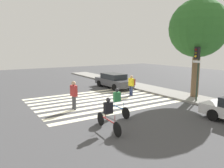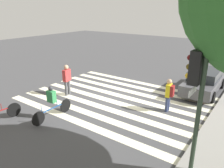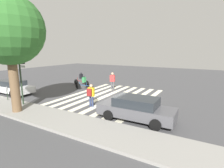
{
  "view_description": "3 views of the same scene",
  "coord_description": "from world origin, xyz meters",
  "px_view_note": "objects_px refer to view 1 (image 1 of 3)",
  "views": [
    {
      "loc": [
        14.08,
        -7.97,
        3.91
      ],
      "look_at": [
        1.0,
        0.4,
        1.37
      ],
      "focal_mm": 35.0,
      "sensor_mm": 36.0,
      "label": 1
    },
    {
      "loc": [
        9.65,
        6.72,
        4.95
      ],
      "look_at": [
        0.19,
        -0.13,
        0.91
      ],
      "focal_mm": 35.0,
      "sensor_mm": 36.0,
      "label": 2
    },
    {
      "loc": [
        -7.79,
        13.23,
        4.17
      ],
      "look_at": [
        0.19,
        -0.72,
        1.05
      ],
      "focal_mm": 28.0,
      "sensor_mm": 36.0,
      "label": 3
    }
  ],
  "objects_px": {
    "cyclist_mid_street": "(117,101)",
    "pedestrian_adult_yellow_jacket": "(132,84)",
    "traffic_light": "(197,62)",
    "cyclist_far_lane": "(108,113)",
    "car_parked_silver_sedan": "(114,80)",
    "pedestrian_child_with_backpack": "(74,94)",
    "street_tree": "(198,29)"
  },
  "relations": [
    {
      "from": "pedestrian_child_with_backpack",
      "to": "traffic_light",
      "type": "bearing_deg",
      "value": 59.39
    },
    {
      "from": "street_tree",
      "to": "car_parked_silver_sedan",
      "type": "distance_m",
      "value": 9.17
    },
    {
      "from": "street_tree",
      "to": "pedestrian_adult_yellow_jacket",
      "type": "bearing_deg",
      "value": -134.21
    },
    {
      "from": "pedestrian_child_with_backpack",
      "to": "car_parked_silver_sedan",
      "type": "bearing_deg",
      "value": 119.47
    },
    {
      "from": "street_tree",
      "to": "traffic_light",
      "type": "bearing_deg",
      "value": -50.86
    },
    {
      "from": "street_tree",
      "to": "cyclist_far_lane",
      "type": "relative_size",
      "value": 3.2
    },
    {
      "from": "street_tree",
      "to": "pedestrian_child_with_backpack",
      "type": "height_order",
      "value": "street_tree"
    },
    {
      "from": "pedestrian_adult_yellow_jacket",
      "to": "cyclist_mid_street",
      "type": "xyz_separation_m",
      "value": [
        3.94,
        -4.12,
        -0.13
      ]
    },
    {
      "from": "pedestrian_adult_yellow_jacket",
      "to": "car_parked_silver_sedan",
      "type": "xyz_separation_m",
      "value": [
        -3.89,
        0.73,
        -0.27
      ]
    },
    {
      "from": "car_parked_silver_sedan",
      "to": "cyclist_far_lane",
      "type": "bearing_deg",
      "value": -35.03
    },
    {
      "from": "cyclist_mid_street",
      "to": "traffic_light",
      "type": "bearing_deg",
      "value": 82.75
    },
    {
      "from": "traffic_light",
      "to": "car_parked_silver_sedan",
      "type": "distance_m",
      "value": 8.83
    },
    {
      "from": "traffic_light",
      "to": "pedestrian_adult_yellow_jacket",
      "type": "height_order",
      "value": "traffic_light"
    },
    {
      "from": "pedestrian_adult_yellow_jacket",
      "to": "pedestrian_child_with_backpack",
      "type": "relative_size",
      "value": 0.91
    },
    {
      "from": "car_parked_silver_sedan",
      "to": "pedestrian_child_with_backpack",
      "type": "bearing_deg",
      "value": -51.42
    },
    {
      "from": "cyclist_mid_street",
      "to": "cyclist_far_lane",
      "type": "bearing_deg",
      "value": -45.64
    },
    {
      "from": "pedestrian_child_with_backpack",
      "to": "car_parked_silver_sedan",
      "type": "relative_size",
      "value": 0.4
    },
    {
      "from": "pedestrian_adult_yellow_jacket",
      "to": "car_parked_silver_sedan",
      "type": "relative_size",
      "value": 0.37
    },
    {
      "from": "cyclist_mid_street",
      "to": "car_parked_silver_sedan",
      "type": "xyz_separation_m",
      "value": [
        -7.82,
        4.84,
        -0.14
      ]
    },
    {
      "from": "pedestrian_child_with_backpack",
      "to": "car_parked_silver_sedan",
      "type": "height_order",
      "value": "pedestrian_child_with_backpack"
    },
    {
      "from": "pedestrian_child_with_backpack",
      "to": "cyclist_mid_street",
      "type": "relative_size",
      "value": 0.8
    },
    {
      "from": "pedestrian_child_with_backpack",
      "to": "cyclist_far_lane",
      "type": "bearing_deg",
      "value": -10.82
    },
    {
      "from": "traffic_light",
      "to": "street_tree",
      "type": "bearing_deg",
      "value": 129.14
    },
    {
      "from": "street_tree",
      "to": "cyclist_far_lane",
      "type": "xyz_separation_m",
      "value": [
        2.27,
        -9.42,
        -4.5
      ]
    },
    {
      "from": "pedestrian_adult_yellow_jacket",
      "to": "cyclist_far_lane",
      "type": "xyz_separation_m",
      "value": [
        5.75,
        -5.84,
        -0.13
      ]
    },
    {
      "from": "cyclist_far_lane",
      "to": "car_parked_silver_sedan",
      "type": "bearing_deg",
      "value": 149.43
    },
    {
      "from": "traffic_light",
      "to": "pedestrian_child_with_backpack",
      "type": "bearing_deg",
      "value": -110.72
    },
    {
      "from": "cyclist_mid_street",
      "to": "street_tree",
      "type": "bearing_deg",
      "value": 91.12
    },
    {
      "from": "cyclist_far_lane",
      "to": "car_parked_silver_sedan",
      "type": "distance_m",
      "value": 11.67
    },
    {
      "from": "pedestrian_child_with_backpack",
      "to": "cyclist_far_lane",
      "type": "xyz_separation_m",
      "value": [
        4.32,
        -0.07,
        -0.18
      ]
    },
    {
      "from": "traffic_light",
      "to": "cyclist_far_lane",
      "type": "distance_m",
      "value": 8.53
    },
    {
      "from": "cyclist_mid_street",
      "to": "pedestrian_adult_yellow_jacket",
      "type": "bearing_deg",
      "value": 131.5
    }
  ]
}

